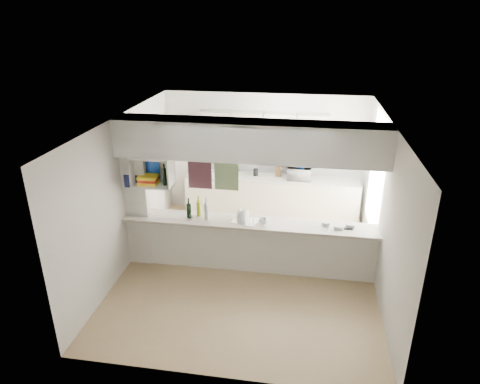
% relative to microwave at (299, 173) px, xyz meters
% --- Properties ---
extents(floor, '(4.80, 4.80, 0.00)m').
position_rel_microwave_xyz_m(floor, '(-0.76, -2.08, -1.05)').
color(floor, tan).
rests_on(floor, ground).
extents(ceiling, '(4.80, 4.80, 0.00)m').
position_rel_microwave_xyz_m(ceiling, '(-0.76, -2.08, 1.55)').
color(ceiling, white).
rests_on(ceiling, wall_back).
extents(wall_back, '(4.20, 0.00, 4.20)m').
position_rel_microwave_xyz_m(wall_back, '(-0.76, 0.32, 0.25)').
color(wall_back, silver).
rests_on(wall_back, floor).
extents(wall_left, '(0.00, 4.80, 4.80)m').
position_rel_microwave_xyz_m(wall_left, '(-2.86, -2.08, 0.25)').
color(wall_left, silver).
rests_on(wall_left, floor).
extents(wall_right, '(0.00, 4.80, 4.80)m').
position_rel_microwave_xyz_m(wall_right, '(1.34, -2.08, 0.25)').
color(wall_right, silver).
rests_on(wall_right, floor).
extents(servery_partition, '(4.20, 0.50, 2.60)m').
position_rel_microwave_xyz_m(servery_partition, '(-0.93, -2.08, 0.61)').
color(servery_partition, silver).
rests_on(servery_partition, floor).
extents(cubby_shelf, '(0.65, 0.35, 0.50)m').
position_rel_microwave_xyz_m(cubby_shelf, '(-2.33, -2.14, 0.66)').
color(cubby_shelf, white).
rests_on(cubby_shelf, bulkhead).
extents(kitchen_run, '(3.60, 0.63, 2.24)m').
position_rel_microwave_xyz_m(kitchen_run, '(-0.60, 0.06, -0.23)').
color(kitchen_run, beige).
rests_on(kitchen_run, floor).
extents(microwave, '(0.49, 0.35, 0.27)m').
position_rel_microwave_xyz_m(microwave, '(0.00, 0.00, 0.00)').
color(microwave, white).
rests_on(microwave, bench_top).
extents(bowl, '(0.23, 0.23, 0.06)m').
position_rel_microwave_xyz_m(bowl, '(0.02, -0.04, 0.16)').
color(bowl, navy).
rests_on(bowl, microwave).
extents(dish_rack, '(0.47, 0.40, 0.22)m').
position_rel_microwave_xyz_m(dish_rack, '(-0.82, -2.08, -0.05)').
color(dish_rack, silver).
rests_on(dish_rack, breakfast_bar).
extents(cup, '(0.17, 0.17, 0.10)m').
position_rel_microwave_xyz_m(cup, '(-0.51, -2.15, -0.07)').
color(cup, white).
rests_on(cup, dish_rack).
extents(wine_bottles, '(0.38, 0.16, 0.39)m').
position_rel_microwave_xyz_m(wine_bottles, '(-1.61, -2.04, 0.01)').
color(wine_bottles, black).
rests_on(wine_bottles, breakfast_bar).
extents(plastic_tubs, '(0.52, 0.22, 0.07)m').
position_rel_microwave_xyz_m(plastic_tubs, '(0.66, -2.04, -0.10)').
color(plastic_tubs, silver).
rests_on(plastic_tubs, breakfast_bar).
extents(utensil_jar, '(0.10, 0.10, 0.14)m').
position_rel_microwave_xyz_m(utensil_jar, '(-0.91, 0.07, -0.06)').
color(utensil_jar, black).
rests_on(utensil_jar, bench_top).
extents(knife_block, '(0.12, 0.10, 0.21)m').
position_rel_microwave_xyz_m(knife_block, '(-0.43, 0.10, -0.03)').
color(knife_block, '#50361B').
rests_on(knife_block, bench_top).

